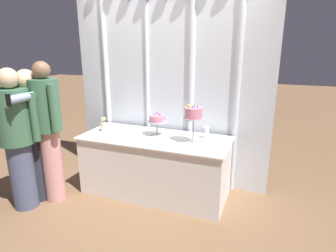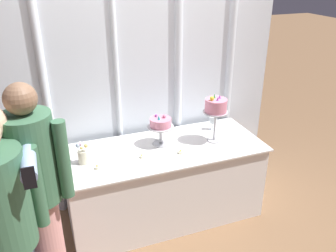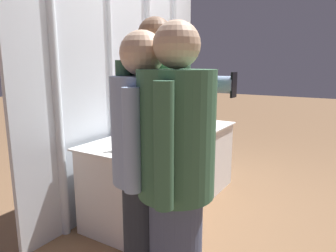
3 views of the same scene
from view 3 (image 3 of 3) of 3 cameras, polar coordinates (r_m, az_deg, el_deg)
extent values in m
plane|color=#846042|center=(3.27, 1.45, -14.51)|extent=(24.00, 24.00, 0.00)
cube|color=silver|center=(3.27, -7.38, 11.20)|extent=(2.70, 0.04, 2.85)
cylinder|color=silver|center=(2.58, -20.31, 10.57)|extent=(0.07, 0.07, 2.85)
cylinder|color=silver|center=(3.02, -10.60, 11.09)|extent=(0.05, 0.05, 2.85)
cylinder|color=silver|center=(3.51, -3.75, 11.27)|extent=(0.08, 0.08, 2.85)
cylinder|color=silver|center=(4.00, 1.10, 11.31)|extent=(0.08, 0.08, 2.85)
cube|color=white|center=(3.17, -0.09, -8.10)|extent=(1.80, 0.73, 0.74)
cube|color=white|center=(3.07, -0.10, -1.45)|extent=(1.85, 0.78, 0.01)
cylinder|color=#B2B2B7|center=(3.10, -1.39, -1.05)|extent=(0.15, 0.15, 0.01)
cylinder|color=#B2B2B7|center=(3.09, -1.40, 0.55)|extent=(0.03, 0.03, 0.16)
cylinder|color=#B2B2B7|center=(3.07, -1.40, 2.14)|extent=(0.24, 0.24, 0.01)
cylinder|color=pink|center=(3.06, -1.41, 2.94)|extent=(0.20, 0.20, 0.08)
sphere|color=pink|center=(3.09, -1.02, 4.05)|extent=(0.03, 0.03, 0.03)
sphere|color=purple|center=(3.07, -2.41, 3.90)|extent=(0.02, 0.02, 0.02)
cone|color=#2DB2B7|center=(3.03, -1.24, 3.99)|extent=(0.03, 0.03, 0.04)
cylinder|color=#B2B2B7|center=(3.48, 4.64, 0.27)|extent=(0.13, 0.13, 0.01)
cylinder|color=#B2B2B7|center=(3.45, 4.68, 2.63)|extent=(0.02, 0.02, 0.28)
cylinder|color=#B2B2B7|center=(3.43, 4.72, 5.02)|extent=(0.23, 0.23, 0.01)
cylinder|color=pink|center=(3.43, 4.74, 6.10)|extent=(0.20, 0.20, 0.12)
cone|color=purple|center=(3.46, 4.90, 7.45)|extent=(0.03, 0.03, 0.04)
cone|color=green|center=(3.43, 4.24, 7.46)|extent=(0.03, 0.03, 0.04)
sphere|color=yellow|center=(3.37, 4.58, 7.37)|extent=(0.04, 0.04, 0.04)
cone|color=purple|center=(3.40, 5.21, 7.35)|extent=(0.02, 0.02, 0.03)
cylinder|color=silver|center=(3.67, 2.20, 0.82)|extent=(0.06, 0.06, 0.00)
cylinder|color=silver|center=(3.66, 2.21, 1.40)|extent=(0.01, 0.01, 0.07)
cylinder|color=silver|center=(3.65, 2.22, 2.46)|extent=(0.07, 0.07, 0.07)
cylinder|color=beige|center=(2.47, -8.69, -3.14)|extent=(0.09, 0.09, 0.12)
sphere|color=#E5C666|center=(2.43, -8.48, -1.00)|extent=(0.03, 0.03, 0.03)
sphere|color=silver|center=(2.44, -9.49, -0.78)|extent=(0.04, 0.04, 0.04)
sphere|color=white|center=(2.47, -9.51, -0.38)|extent=(0.03, 0.03, 0.03)
sphere|color=#CC9EC6|center=(2.45, -9.17, -0.52)|extent=(0.03, 0.03, 0.03)
sphere|color=#E5C666|center=(2.46, -7.96, -0.56)|extent=(0.04, 0.04, 0.04)
cylinder|color=beige|center=(2.48, -4.99, -4.23)|extent=(0.04, 0.04, 0.02)
sphere|color=#F9CC4C|center=(2.47, -5.00, -3.79)|extent=(0.01, 0.01, 0.01)
cylinder|color=beige|center=(2.81, -0.93, -2.28)|extent=(0.04, 0.04, 0.02)
sphere|color=#F9CC4C|center=(2.81, -0.93, -1.89)|extent=(0.01, 0.01, 0.01)
cylinder|color=beige|center=(3.08, 3.29, -1.06)|extent=(0.05, 0.05, 0.02)
sphere|color=#F9CC4C|center=(3.08, 3.29, -0.69)|extent=(0.01, 0.01, 0.01)
cylinder|color=#282D38|center=(1.87, -4.25, -21.71)|extent=(0.31, 0.31, 0.82)
cylinder|color=#93ADD6|center=(1.60, -4.61, -0.74)|extent=(0.43, 0.43, 0.55)
sphere|color=beige|center=(1.57, -4.84, 13.29)|extent=(0.23, 0.23, 0.23)
cylinder|color=#93ADD6|center=(1.41, -6.68, -2.76)|extent=(0.08, 0.08, 0.49)
cylinder|color=#93ADD6|center=(1.65, 4.01, 7.89)|extent=(0.08, 0.49, 0.08)
cube|color=black|center=(1.55, 12.07, 7.46)|extent=(0.06, 0.01, 0.12)
cylinder|color=#D6938E|center=(2.01, -2.11, -17.90)|extent=(0.30, 0.30, 0.89)
cylinder|color=#3D6B4C|center=(1.77, -2.28, 3.60)|extent=(0.42, 0.42, 0.60)
sphere|color=#846047|center=(1.76, -2.39, 16.51)|extent=(0.19, 0.19, 0.19)
cube|color=#232328|center=(1.69, 1.76, 4.26)|extent=(0.04, 0.02, 0.38)
cylinder|color=#3D6B4C|center=(1.67, -8.07, 2.89)|extent=(0.08, 0.08, 0.53)
cylinder|color=#3D6B4C|center=(1.89, 2.84, 3.95)|extent=(0.08, 0.08, 0.53)
cylinder|color=#3D6B4C|center=(1.48, 1.54, -1.50)|extent=(0.47, 0.47, 0.61)
sphere|color=beige|center=(1.44, 1.63, 14.82)|extent=(0.22, 0.22, 0.22)
cube|color=#664C84|center=(1.40, 7.61, -1.08)|extent=(0.04, 0.02, 0.39)
cylinder|color=#3D6B4C|center=(1.26, -0.76, -3.92)|extent=(0.08, 0.08, 0.54)
cylinder|color=#3D6B4C|center=(1.70, 3.25, 0.08)|extent=(0.08, 0.08, 0.54)
camera|label=1|loc=(4.16, 53.30, 12.70)|focal=30.02mm
camera|label=2|loc=(2.12, 71.65, 28.40)|focal=37.71mm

